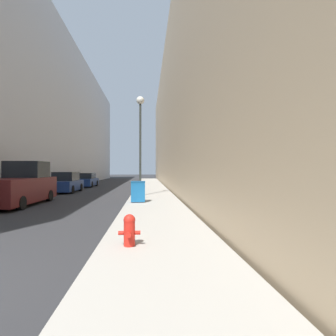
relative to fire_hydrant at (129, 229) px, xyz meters
name	(u,v)px	position (x,y,z in m)	size (l,w,h in m)	color
sidewalk_right	(152,191)	(0.75, 15.71, -0.44)	(2.92, 60.00, 0.14)	#ADA89E
building_left_glass	(15,110)	(-13.99, 23.71, 7.85)	(12.00, 60.00, 16.71)	#BCBCC1
building_right_stone	(216,117)	(8.31, 23.71, 7.39)	(12.00, 60.00, 15.79)	tan
fire_hydrant	(129,229)	(0.00, 0.00, 0.00)	(0.49, 0.38, 0.71)	red
trash_bin	(138,191)	(-0.08, 7.99, 0.20)	(0.74, 0.67, 1.10)	#19609E
lamppost	(140,128)	(-0.06, 11.41, 4.10)	(0.52, 0.52, 6.56)	#2D332D
pickup_truck	(20,186)	(-6.28, 8.45, 0.46)	(2.09, 5.57, 2.31)	#561919
parked_sedan_near	(66,183)	(-6.24, 16.12, 0.25)	(1.90, 4.33, 1.66)	navy
parked_sedan_far	(87,180)	(-6.17, 23.14, 0.18)	(1.83, 4.57, 1.49)	navy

